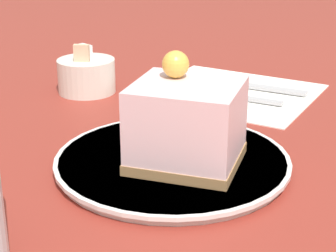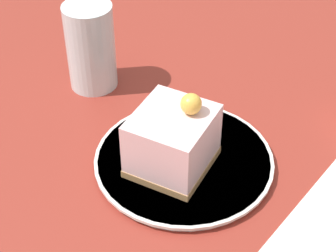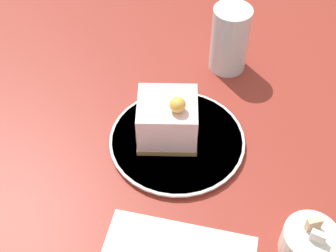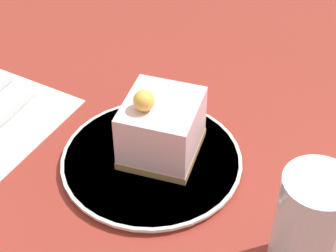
# 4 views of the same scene
# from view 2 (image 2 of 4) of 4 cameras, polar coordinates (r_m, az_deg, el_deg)

# --- Properties ---
(ground_plane) EXTENTS (4.00, 4.00, 0.00)m
(ground_plane) POSITION_cam_2_polar(r_m,az_deg,el_deg) (0.71, -0.49, -3.07)
(ground_plane) COLOR maroon
(plate) EXTENTS (0.22, 0.22, 0.01)m
(plate) POSITION_cam_2_polar(r_m,az_deg,el_deg) (0.70, 1.57, -3.61)
(plate) COLOR silver
(plate) RESTS_ON ground_plane
(cake_slice) EXTENTS (0.09, 0.10, 0.10)m
(cake_slice) POSITION_cam_2_polar(r_m,az_deg,el_deg) (0.66, 0.48, -1.47)
(cake_slice) COLOR #9E7547
(cake_slice) RESTS_ON plate
(drinking_glass) EXTENTS (0.07, 0.07, 0.13)m
(drinking_glass) POSITION_cam_2_polar(r_m,az_deg,el_deg) (0.81, -7.86, 7.99)
(drinking_glass) COLOR silver
(drinking_glass) RESTS_ON ground_plane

